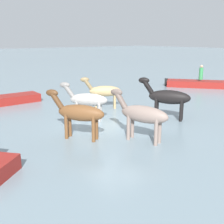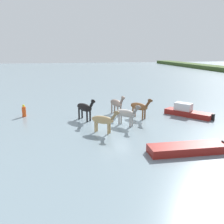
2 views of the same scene
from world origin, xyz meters
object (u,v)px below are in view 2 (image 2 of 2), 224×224
(horse_chestnut_trailing, at_px, (85,108))
(horse_dark_mare, at_px, (117,103))
(boat_tender_starboard, at_px, (187,150))
(horse_mid_herd, at_px, (140,107))
(buoy_channel_marker, at_px, (24,111))
(boat_launch_far, at_px, (187,113))
(horse_pinto_flank, at_px, (103,120))
(horse_rear_stallion, at_px, (127,114))

(horse_chestnut_trailing, distance_m, horse_dark_mare, 3.44)
(boat_tender_starboard, bearing_deg, horse_mid_herd, -85.29)
(horse_chestnut_trailing, height_order, buoy_channel_marker, horse_chestnut_trailing)
(buoy_channel_marker, bearing_deg, horse_mid_herd, 75.83)
(horse_dark_mare, xyz_separation_m, buoy_channel_marker, (-0.86, -8.57, -0.57))
(buoy_channel_marker, bearing_deg, boat_launch_far, 79.61)
(horse_chestnut_trailing, distance_m, buoy_channel_marker, 5.91)
(horse_pinto_flank, xyz_separation_m, buoy_channel_marker, (-6.02, -6.44, -0.47))
(boat_tender_starboard, distance_m, boat_launch_far, 8.94)
(horse_chestnut_trailing, height_order, boat_tender_starboard, horse_chestnut_trailing)
(boat_launch_far, relative_size, buoy_channel_marker, 3.64)
(horse_mid_herd, xyz_separation_m, boat_launch_far, (0.13, 4.62, -0.75))
(boat_tender_starboard, xyz_separation_m, buoy_channel_marker, (-10.66, -10.79, 0.34))
(horse_chestnut_trailing, relative_size, buoy_channel_marker, 2.14)
(horse_mid_herd, bearing_deg, boat_launch_far, 56.06)
(horse_rear_stallion, bearing_deg, horse_dark_mare, 140.19)
(horse_mid_herd, relative_size, horse_dark_mare, 0.92)
(boat_launch_far, bearing_deg, horse_pinto_flank, 72.41)
(horse_dark_mare, relative_size, boat_tender_starboard, 0.51)
(horse_dark_mare, height_order, horse_pinto_flank, horse_dark_mare)
(horse_mid_herd, distance_m, horse_pinto_flank, 5.16)
(horse_pinto_flank, height_order, buoy_channel_marker, horse_pinto_flank)
(horse_mid_herd, height_order, horse_pinto_flank, horse_mid_herd)
(horse_rear_stallion, xyz_separation_m, buoy_channel_marker, (-4.59, -8.57, -0.50))
(boat_tender_starboard, bearing_deg, horse_rear_stallion, -68.63)
(horse_rear_stallion, height_order, boat_tender_starboard, horse_rear_stallion)
(horse_chestnut_trailing, height_order, horse_rear_stallion, horse_chestnut_trailing)
(horse_mid_herd, distance_m, boat_launch_far, 4.68)
(horse_chestnut_trailing, distance_m, horse_mid_herd, 4.89)
(boat_tender_starboard, height_order, boat_launch_far, boat_launch_far)
(horse_rear_stallion, xyz_separation_m, horse_pinto_flank, (1.43, -2.13, -0.03))
(boat_launch_far, distance_m, buoy_channel_marker, 15.18)
(horse_rear_stallion, bearing_deg, horse_mid_herd, 99.06)
(horse_chestnut_trailing, bearing_deg, horse_pinto_flank, -15.21)
(horse_pinto_flank, bearing_deg, horse_rear_stallion, 70.05)
(horse_pinto_flank, bearing_deg, buoy_channel_marker, 173.06)
(horse_dark_mare, relative_size, horse_pinto_flank, 1.22)
(horse_pinto_flank, bearing_deg, horse_mid_herd, 77.64)
(horse_rear_stallion, xyz_separation_m, boat_launch_far, (-1.86, 6.36, -0.70))
(horse_chestnut_trailing, height_order, boat_launch_far, horse_chestnut_trailing)
(horse_mid_herd, height_order, boat_tender_starboard, horse_mid_herd)
(horse_pinto_flank, relative_size, buoy_channel_marker, 1.81)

